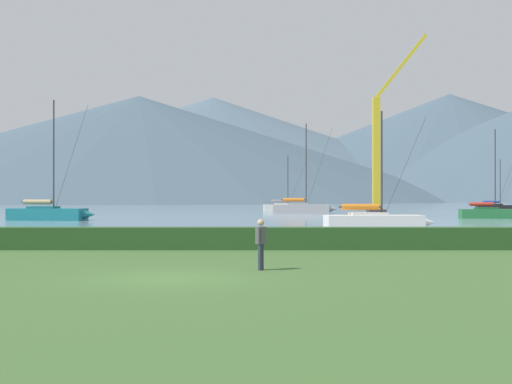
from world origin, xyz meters
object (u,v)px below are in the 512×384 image
at_px(sailboat_slip_4, 499,208).
at_px(sailboat_slip_8, 287,207).
at_px(sailboat_slip_5, 493,213).
at_px(sailboat_slip_0, 377,221).
at_px(sailboat_slip_9, 50,213).
at_px(dock_crane, 380,161).
at_px(person_standing_walker, 262,240).
at_px(sailboat_slip_6, 304,208).

height_order(sailboat_slip_4, sailboat_slip_8, sailboat_slip_8).
relative_size(sailboat_slip_5, sailboat_slip_8, 1.11).
distance_m(sailboat_slip_0, sailboat_slip_8, 57.30).
relative_size(sailboat_slip_4, sailboat_slip_9, 0.67).
bearing_deg(dock_crane, person_standing_walker, -103.67).
height_order(sailboat_slip_4, sailboat_slip_5, sailboat_slip_5).
relative_size(sailboat_slip_0, sailboat_slip_6, 0.69).
relative_size(sailboat_slip_5, sailboat_slip_9, 0.80).
distance_m(sailboat_slip_4, sailboat_slip_8, 31.69).
height_order(sailboat_slip_0, sailboat_slip_6, sailboat_slip_6).
distance_m(sailboat_slip_6, dock_crane, 16.88).
distance_m(sailboat_slip_4, sailboat_slip_6, 32.18).
distance_m(sailboat_slip_6, sailboat_slip_9, 36.54).
bearing_deg(dock_crane, sailboat_slip_0, -100.38).
bearing_deg(sailboat_slip_9, sailboat_slip_6, 52.68).
bearing_deg(sailboat_slip_0, dock_crane, 75.18).
height_order(sailboat_slip_5, sailboat_slip_6, sailboat_slip_6).
relative_size(sailboat_slip_6, dock_crane, 0.58).
bearing_deg(dock_crane, sailboat_slip_6, 118.83).
bearing_deg(sailboat_slip_5, sailboat_slip_6, 137.40).
xyz_separation_m(sailboat_slip_0, person_standing_walker, (-8.02, -25.41, 0.35)).
bearing_deg(person_standing_walker, sailboat_slip_4, 82.92).
bearing_deg(sailboat_slip_6, sailboat_slip_0, -82.19).
bearing_deg(person_standing_walker, sailboat_slip_6, 101.71).
relative_size(sailboat_slip_6, sailboat_slip_9, 1.03).
height_order(sailboat_slip_4, person_standing_walker, sailboat_slip_4).
relative_size(sailboat_slip_9, person_standing_walker, 6.97).
relative_size(sailboat_slip_6, sailboat_slip_8, 1.43).
height_order(sailboat_slip_0, dock_crane, dock_crane).
relative_size(sailboat_slip_8, dock_crane, 0.40).
bearing_deg(sailboat_slip_6, person_standing_walker, -89.69).
bearing_deg(sailboat_slip_8, sailboat_slip_6, -84.49).
bearing_deg(sailboat_slip_0, person_standing_walker, -111.96).
bearing_deg(sailboat_slip_4, sailboat_slip_8, -176.57).
height_order(sailboat_slip_6, dock_crane, dock_crane).
distance_m(sailboat_slip_8, person_standing_walker, 82.69).
xyz_separation_m(sailboat_slip_9, person_standing_walker, (20.02, -44.39, 0.27)).
height_order(sailboat_slip_6, person_standing_walker, sailboat_slip_6).
height_order(sailboat_slip_5, sailboat_slip_9, sailboat_slip_9).
bearing_deg(sailboat_slip_0, sailboat_slip_8, 89.38).
relative_size(person_standing_walker, dock_crane, 0.08).
bearing_deg(sailboat_slip_8, sailboat_slip_0, -88.69).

